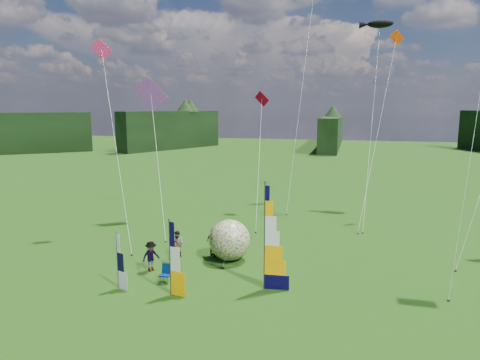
% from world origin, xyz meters
% --- Properties ---
extents(ground, '(220.00, 220.00, 0.00)m').
position_xyz_m(ground, '(0.00, 0.00, 0.00)').
color(ground, '#1E4810').
rests_on(ground, ground).
extents(treeline_ring, '(210.00, 210.00, 8.00)m').
position_xyz_m(treeline_ring, '(0.00, 0.00, 4.00)').
color(treeline_ring, black).
rests_on(treeline_ring, ground).
extents(feather_banner_main, '(1.47, 0.21, 5.45)m').
position_xyz_m(feather_banner_main, '(0.55, 3.00, 2.73)').
color(feather_banner_main, black).
rests_on(feather_banner_main, ground).
extents(side_banner_left, '(1.05, 0.27, 3.79)m').
position_xyz_m(side_banner_left, '(-3.83, 1.11, 1.90)').
color(side_banner_left, '#FFA300').
rests_on(side_banner_left, ground).
extents(side_banner_far, '(0.86, 0.39, 2.94)m').
position_xyz_m(side_banner_far, '(-6.77, 1.11, 1.47)').
color(side_banner_far, white).
rests_on(side_banner_far, ground).
extents(bol_inflatable, '(3.29, 3.29, 2.54)m').
position_xyz_m(bol_inflatable, '(-2.36, 6.66, 1.27)').
color(bol_inflatable, navy).
rests_on(bol_inflatable, ground).
extents(spectator_a, '(0.70, 0.60, 1.63)m').
position_xyz_m(spectator_a, '(-5.06, 4.58, 0.82)').
color(spectator_a, '#66594C').
rests_on(spectator_a, ground).
extents(spectator_b, '(0.82, 0.42, 1.66)m').
position_xyz_m(spectator_b, '(-5.67, 6.42, 0.83)').
color(spectator_b, '#66594C').
rests_on(spectator_b, ground).
extents(spectator_c, '(0.99, 1.16, 1.74)m').
position_xyz_m(spectator_c, '(-6.23, 3.78, 0.87)').
color(spectator_c, '#66594C').
rests_on(spectator_c, ground).
extents(spectator_d, '(1.16, 0.81, 1.83)m').
position_xyz_m(spectator_d, '(-3.53, 7.02, 0.92)').
color(spectator_d, '#66594C').
rests_on(spectator_d, ground).
extents(camp_chair, '(0.61, 0.61, 0.99)m').
position_xyz_m(camp_chair, '(-4.73, 2.42, 0.50)').
color(camp_chair, '#01163C').
rests_on(camp_chair, ground).
extents(kite_whale, '(7.39, 14.89, 18.46)m').
position_xyz_m(kite_whale, '(6.25, 20.25, 9.23)').
color(kite_whale, black).
rests_on(kite_whale, ground).
extents(kite_rainbow_delta, '(11.07, 12.90, 12.73)m').
position_xyz_m(kite_rainbow_delta, '(-9.61, 12.13, 6.36)').
color(kite_rainbow_delta, red).
rests_on(kite_rainbow_delta, ground).
extents(kite_parafoil, '(7.44, 9.72, 20.29)m').
position_xyz_m(kite_parafoil, '(10.71, 6.43, 10.14)').
color(kite_parafoil, '#B30718').
rests_on(kite_parafoil, ground).
extents(small_kite_red, '(6.38, 11.04, 11.27)m').
position_xyz_m(small_kite_red, '(-2.68, 16.70, 5.63)').
color(small_kite_red, '#BE001E').
rests_on(small_kite_red, ground).
extents(small_kite_orange, '(8.12, 10.46, 16.12)m').
position_xyz_m(small_kite_orange, '(6.65, 17.95, 8.06)').
color(small_kite_orange, '#DD3B00').
rests_on(small_kite_orange, ground).
extents(small_kite_pink, '(9.05, 9.38, 14.71)m').
position_xyz_m(small_kite_pink, '(-10.85, 8.31, 7.35)').
color(small_kite_pink, '#FE2971').
rests_on(small_kite_pink, ground).
extents(small_kite_green, '(4.33, 13.04, 22.38)m').
position_xyz_m(small_kite_green, '(-0.15, 23.69, 11.19)').
color(small_kite_green, '#3AC564').
rests_on(small_kite_green, ground).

